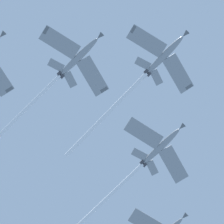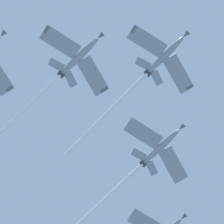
# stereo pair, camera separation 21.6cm
# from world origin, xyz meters

# --- Properties ---
(jet_lead) EXTENTS (20.20, 39.88, 8.11)m
(jet_lead) POSITION_xyz_m (-13.81, -17.72, 120.16)
(jet_lead) COLOR gray
(jet_left_wing) EXTENTS (20.18, 39.39, 7.50)m
(jet_left_wing) POSITION_xyz_m (-28.09, -32.46, 117.66)
(jet_left_wing) COLOR gray
(jet_right_wing) EXTENTS (20.19, 42.65, 9.01)m
(jet_right_wing) POSITION_xyz_m (0.38, -31.89, 117.89)
(jet_right_wing) COLOR gray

